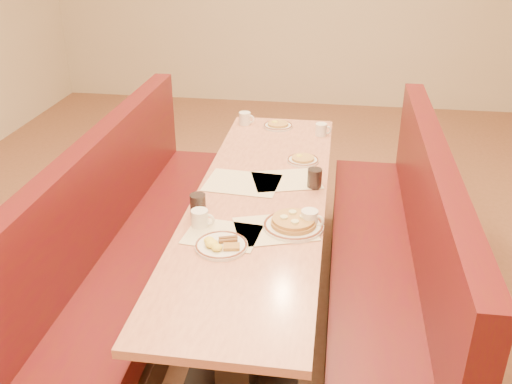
# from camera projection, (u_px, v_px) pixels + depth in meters

# --- Properties ---
(ground) EXTENTS (8.00, 8.00, 0.00)m
(ground) POSITION_uv_depth(u_px,v_px,m) (260.00, 308.00, 3.38)
(ground) COLOR #9E6647
(ground) RESTS_ON ground
(diner_table) EXTENTS (0.70, 2.50, 0.75)m
(diner_table) POSITION_uv_depth(u_px,v_px,m) (260.00, 255.00, 3.22)
(diner_table) COLOR black
(diner_table) RESTS_ON ground
(booth_left) EXTENTS (0.55, 2.50, 1.05)m
(booth_left) POSITION_uv_depth(u_px,v_px,m) (136.00, 247.00, 3.32)
(booth_left) COLOR #4C3326
(booth_left) RESTS_ON ground
(booth_right) EXTENTS (0.55, 2.50, 1.05)m
(booth_right) POSITION_uv_depth(u_px,v_px,m) (392.00, 268.00, 3.13)
(booth_right) COLOR #4C3326
(booth_right) RESTS_ON ground
(placemat_near_left) EXTENTS (0.37, 0.29, 0.00)m
(placemat_near_left) POSITION_uv_depth(u_px,v_px,m) (222.00, 234.00, 2.68)
(placemat_near_left) COLOR #FFECC7
(placemat_near_left) RESTS_ON diner_table
(placemat_near_right) EXTENTS (0.45, 0.39, 0.00)m
(placemat_near_right) POSITION_uv_depth(u_px,v_px,m) (275.00, 229.00, 2.73)
(placemat_near_right) COLOR #FFECC7
(placemat_near_right) RESTS_ON diner_table
(placemat_far_left) EXTENTS (0.43, 0.33, 0.00)m
(placemat_far_left) POSITION_uv_depth(u_px,v_px,m) (242.00, 183.00, 3.19)
(placemat_far_left) COLOR #FFECC7
(placemat_far_left) RESTS_ON diner_table
(placemat_far_right) EXTENTS (0.43, 0.37, 0.00)m
(placemat_far_right) POSITION_uv_depth(u_px,v_px,m) (286.00, 180.00, 3.22)
(placemat_far_right) COLOR #FFECC7
(placemat_far_right) RESTS_ON diner_table
(pancake_plate) EXTENTS (0.29, 0.29, 0.07)m
(pancake_plate) POSITION_uv_depth(u_px,v_px,m) (293.00, 224.00, 2.74)
(pancake_plate) COLOR white
(pancake_plate) RESTS_ON diner_table
(eggs_plate) EXTENTS (0.24, 0.24, 0.05)m
(eggs_plate) POSITION_uv_depth(u_px,v_px,m) (221.00, 245.00, 2.58)
(eggs_plate) COLOR white
(eggs_plate) RESTS_ON diner_table
(extra_plate_mid) EXTENTS (0.19, 0.19, 0.04)m
(extra_plate_mid) POSITION_uv_depth(u_px,v_px,m) (303.00, 160.00, 3.45)
(extra_plate_mid) COLOR white
(extra_plate_mid) RESTS_ON diner_table
(extra_plate_far) EXTENTS (0.21, 0.21, 0.04)m
(extra_plate_far) POSITION_uv_depth(u_px,v_px,m) (278.00, 125.00, 3.99)
(extra_plate_far) COLOR white
(extra_plate_far) RESTS_ON diner_table
(coffee_mug_a) EXTENTS (0.12, 0.08, 0.09)m
(coffee_mug_a) POSITION_uv_depth(u_px,v_px,m) (310.00, 219.00, 2.73)
(coffee_mug_a) COLOR white
(coffee_mug_a) RESTS_ON diner_table
(coffee_mug_b) EXTENTS (0.12, 0.08, 0.09)m
(coffee_mug_b) POSITION_uv_depth(u_px,v_px,m) (200.00, 218.00, 2.74)
(coffee_mug_b) COLOR white
(coffee_mug_b) RESTS_ON diner_table
(coffee_mug_c) EXTENTS (0.11, 0.08, 0.08)m
(coffee_mug_c) POSITION_uv_depth(u_px,v_px,m) (322.00, 129.00, 3.84)
(coffee_mug_c) COLOR white
(coffee_mug_c) RESTS_ON diner_table
(coffee_mug_d) EXTENTS (0.12, 0.08, 0.09)m
(coffee_mug_d) POSITION_uv_depth(u_px,v_px,m) (245.00, 118.00, 4.03)
(coffee_mug_d) COLOR white
(coffee_mug_d) RESTS_ON diner_table
(soda_tumbler_near) EXTENTS (0.08, 0.08, 0.11)m
(soda_tumbler_near) POSITION_uv_depth(u_px,v_px,m) (198.00, 205.00, 2.84)
(soda_tumbler_near) COLOR black
(soda_tumbler_near) RESTS_ON diner_table
(soda_tumbler_mid) EXTENTS (0.08, 0.08, 0.11)m
(soda_tumbler_mid) POSITION_uv_depth(u_px,v_px,m) (315.00, 178.00, 3.12)
(soda_tumbler_mid) COLOR black
(soda_tumbler_mid) RESTS_ON diner_table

